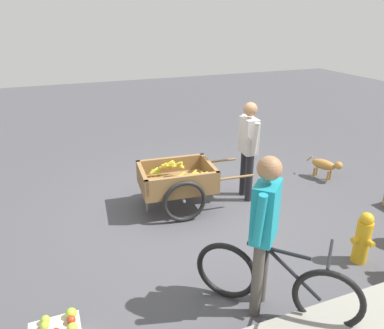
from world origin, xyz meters
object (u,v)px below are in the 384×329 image
Objects in this scene: vendor_person at (248,143)px; bicycle at (275,283)px; cyclist_person at (265,223)px; fruit_cart at (177,182)px; dog at (326,165)px; fire_hydrant at (363,238)px.

vendor_person reaches higher than bicycle.
cyclist_person is at bearing -45.55° from bicycle.
fruit_cart is 2.84m from dog.
fruit_cart is 2.72× the size of dog.
bicycle is 1.95× the size of dog.
dog is at bearing -179.66° from fruit_cart.
cyclist_person reaches higher than bicycle.
fruit_cart is at bearing -87.76° from cyclist_person.
fire_hydrant is (-1.42, -0.30, -0.02)m from bicycle.
cyclist_person is 3.64m from dog.
dog is (-2.64, -2.39, -0.08)m from bicycle.
bicycle reaches higher than dog.
cyclist_person is (1.05, 2.17, 0.06)m from vendor_person.
fruit_cart is 2.38m from bicycle.
bicycle is 0.66m from cyclist_person.
dog is (-2.74, -2.28, -0.73)m from cyclist_person.
cyclist_person is at bearing 64.08° from vendor_person.
cyclist_person is (0.11, -0.11, 0.65)m from bicycle.
bicycle is at bearing 134.45° from cyclist_person.
vendor_person is 2.36× the size of fire_hydrant.
fruit_cart is at bearing -4.80° from vendor_person.
fire_hydrant reaches higher than dog.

